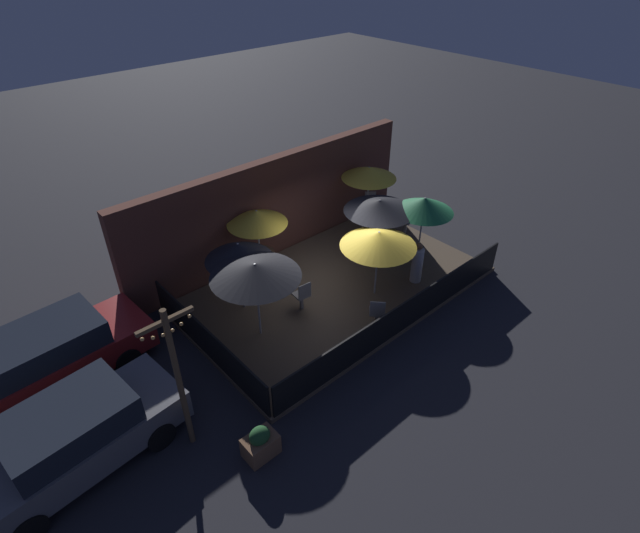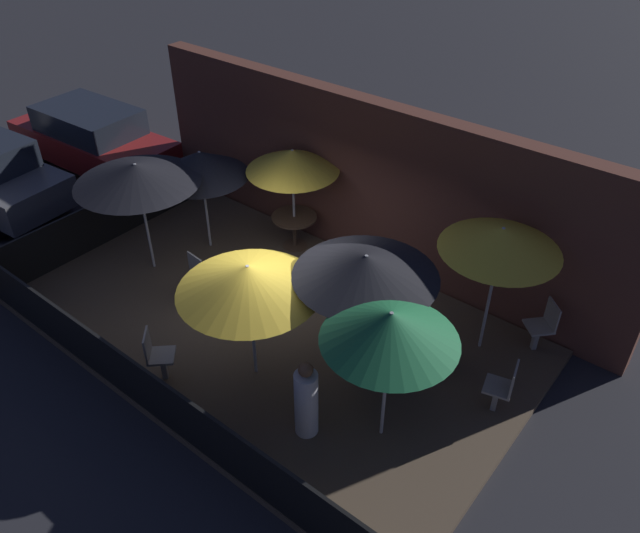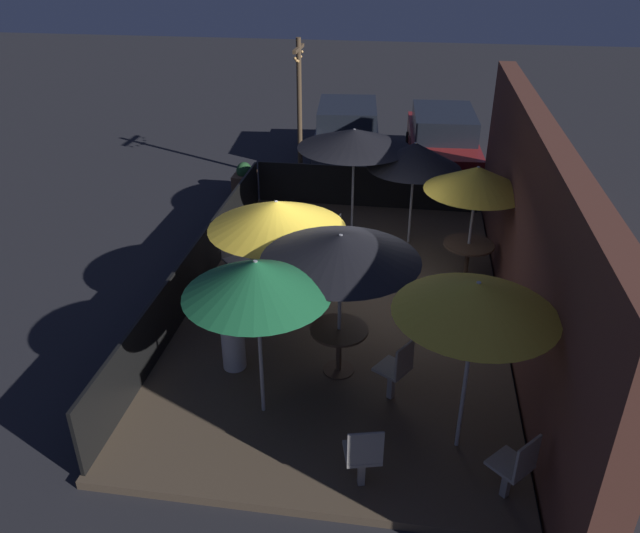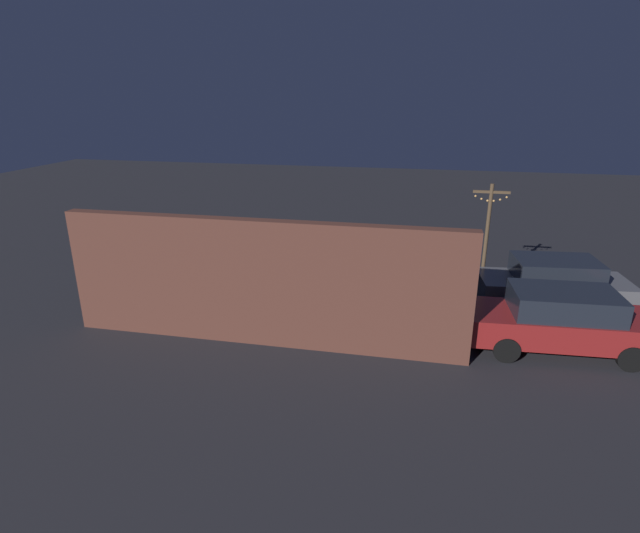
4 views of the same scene
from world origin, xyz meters
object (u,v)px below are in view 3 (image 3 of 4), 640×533
(patio_umbrella_1, at_px, (477,179))
(patio_umbrella_2, at_px, (256,278))
(patio_chair_3, at_px, (235,257))
(parked_car_1, at_px, (442,140))
(patron_0, at_px, (232,332))
(patio_chair_0, at_px, (363,455))
(patio_umbrella_3, at_px, (354,138))
(patio_umbrella_0, at_px, (341,247))
(dining_table_0, at_px, (339,338))
(dining_table_1, at_px, (468,251))
(patio_chair_4, at_px, (344,239))
(patio_umbrella_6, at_px, (415,155))
(planter_box, at_px, (245,180))
(patio_chair_1, at_px, (515,466))
(patio_chair_2, at_px, (396,368))
(patio_umbrella_5, at_px, (277,215))
(light_post, at_px, (299,105))
(patio_umbrella_4, at_px, (477,298))
(parked_car_0, at_px, (347,132))

(patio_umbrella_1, height_order, patio_umbrella_2, patio_umbrella_2)
(patio_chair_3, xyz_separation_m, parked_car_1, (-7.02, 3.78, 0.21))
(patio_chair_3, relative_size, patron_0, 0.71)
(patio_chair_3, height_order, patron_0, patron_0)
(patio_chair_0, bearing_deg, patio_umbrella_3, -7.11)
(patio_umbrella_0, relative_size, patio_umbrella_1, 1.02)
(dining_table_0, xyz_separation_m, patio_chair_0, (2.13, 0.54, -0.06))
(dining_table_1, distance_m, patio_chair_4, 2.29)
(patio_umbrella_1, bearing_deg, patio_umbrella_3, -126.50)
(parked_car_1, bearing_deg, patio_chair_3, -31.30)
(patio_umbrella_6, distance_m, parked_car_1, 5.05)
(planter_box, bearing_deg, patio_umbrella_2, 16.44)
(patio_umbrella_0, relative_size, dining_table_0, 2.65)
(dining_table_0, height_order, patron_0, patron_0)
(patio_umbrella_2, distance_m, patron_0, 1.79)
(patio_umbrella_3, distance_m, patio_chair_1, 7.41)
(dining_table_0, xyz_separation_m, patron_0, (0.14, -1.52, 0.03))
(patio_umbrella_3, bearing_deg, patio_umbrella_0, 3.78)
(dining_table_0, distance_m, patio_chair_2, 0.99)
(patio_chair_0, distance_m, parked_car_1, 11.51)
(patio_chair_1, bearing_deg, patron_0, 15.80)
(dining_table_0, bearing_deg, patio_chair_2, 58.01)
(patio_umbrella_5, xyz_separation_m, patio_chair_2, (1.77, 1.96, -1.33))
(patio_umbrella_6, height_order, patio_chair_1, patio_umbrella_6)
(patio_umbrella_2, relative_size, patron_0, 1.70)
(patio_umbrella_0, distance_m, patron_0, 2.07)
(patio_chair_0, height_order, patio_chair_4, patio_chair_4)
(patio_chair_2, bearing_deg, patio_chair_4, -41.30)
(patio_umbrella_0, relative_size, patio_chair_0, 2.34)
(patio_umbrella_6, relative_size, patio_chair_3, 2.25)
(patio_chair_2, distance_m, light_post, 8.87)
(patio_umbrella_4, bearing_deg, patio_chair_1, 35.60)
(patio_chair_4, bearing_deg, patio_umbrella_6, 49.16)
(patio_umbrella_5, relative_size, patio_chair_1, 2.28)
(patio_umbrella_0, relative_size, patron_0, 1.65)
(patio_umbrella_1, height_order, patio_chair_2, patio_umbrella_1)
(patio_umbrella_5, bearing_deg, patio_chair_4, 158.50)
(patio_umbrella_0, height_order, patio_umbrella_4, patio_umbrella_4)
(patio_chair_1, relative_size, patio_chair_2, 0.98)
(patio_umbrella_1, relative_size, patio_chair_1, 2.30)
(patio_umbrella_3, distance_m, parked_car_1, 5.12)
(patio_chair_3, relative_size, patio_chair_4, 0.98)
(patio_umbrella_4, height_order, patio_chair_0, patio_umbrella_4)
(parked_car_1, bearing_deg, patio_umbrella_3, -25.91)
(light_post, bearing_deg, patio_chair_3, -2.12)
(planter_box, bearing_deg, parked_car_0, 141.77)
(patio_umbrella_5, bearing_deg, patio_chair_0, 26.29)
(patio_umbrella_1, bearing_deg, patio_chair_4, -95.67)
(patio_umbrella_4, height_order, patio_chair_4, patio_umbrella_4)
(patron_0, xyz_separation_m, parked_car_0, (-9.84, 0.53, 0.12))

